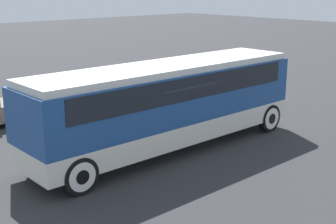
% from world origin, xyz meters
% --- Properties ---
extents(ground_plane, '(120.00, 120.00, 0.00)m').
position_xyz_m(ground_plane, '(0.00, 0.00, 0.00)').
color(ground_plane, '#2D2D30').
extents(tour_bus, '(10.78, 2.52, 3.10)m').
position_xyz_m(tour_bus, '(0.10, 0.00, 1.88)').
color(tour_bus, silver).
rests_on(tour_bus, ground_plane).
extents(parked_car_mid, '(4.51, 1.95, 1.41)m').
position_xyz_m(parked_car_mid, '(0.78, 6.19, 0.72)').
color(parked_car_mid, navy).
rests_on(parked_car_mid, ground_plane).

